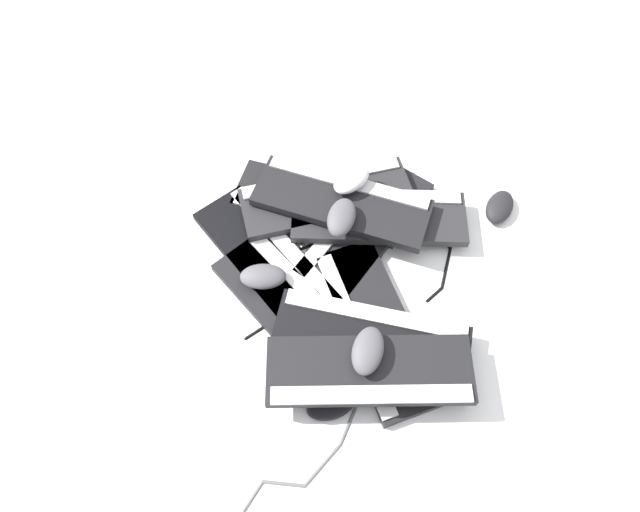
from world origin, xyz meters
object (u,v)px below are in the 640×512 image
(keyboard_2, at_px, (293,310))
(mouse_2, at_px, (500,207))
(keyboard_8, at_px, (379,216))
(mouse_5, at_px, (341,217))
(mouse_4, at_px, (263,276))
(keyboard_3, at_px, (375,327))
(mouse_0, at_px, (368,351))
(mouse_1, at_px, (352,179))
(keyboard_4, at_px, (364,229))
(keyboard_9, at_px, (342,201))
(keyboard_7, at_px, (370,372))
(keyboard_1, at_px, (267,258))
(keyboard_0, at_px, (318,203))
(keyboard_5, at_px, (326,197))
(mouse_3, at_px, (331,404))
(keyboard_6, at_px, (371,338))

(keyboard_2, relative_size, mouse_2, 4.07)
(keyboard_8, distance_m, mouse_5, 0.13)
(mouse_4, bearing_deg, keyboard_3, 156.09)
(mouse_0, distance_m, mouse_4, 0.32)
(mouse_5, bearing_deg, mouse_1, -178.44)
(keyboard_3, height_order, keyboard_4, same)
(mouse_0, xyz_separation_m, mouse_2, (0.38, -0.42, -0.09))
(mouse_0, bearing_deg, mouse_1, -162.06)
(mouse_1, bearing_deg, keyboard_9, 15.95)
(keyboard_7, xyz_separation_m, keyboard_8, (0.41, -0.09, -0.03))
(keyboard_1, height_order, mouse_2, mouse_2)
(keyboard_0, bearing_deg, keyboard_5, -96.50)
(keyboard_1, xyz_separation_m, mouse_1, (0.15, -0.23, 0.10))
(keyboard_4, bearing_deg, keyboard_2, 135.22)
(keyboard_5, bearing_deg, keyboard_3, -168.74)
(keyboard_9, distance_m, mouse_4, 0.28)
(keyboard_1, height_order, mouse_3, mouse_3)
(keyboard_7, xyz_separation_m, mouse_4, (0.27, 0.21, -0.02))
(keyboard_1, height_order, keyboard_5, keyboard_5)
(keyboard_5, bearing_deg, keyboard_9, -139.32)
(mouse_2, relative_size, mouse_5, 1.00)
(keyboard_6, relative_size, mouse_1, 4.23)
(keyboard_8, height_order, keyboard_9, keyboard_9)
(mouse_1, distance_m, mouse_2, 0.40)
(mouse_3, bearing_deg, keyboard_5, 73.11)
(keyboard_7, bearing_deg, keyboard_4, -7.71)
(keyboard_4, xyz_separation_m, keyboard_9, (0.05, 0.05, 0.06))
(keyboard_4, bearing_deg, keyboard_6, 173.84)
(keyboard_1, distance_m, mouse_5, 0.21)
(keyboard_8, bearing_deg, keyboard_9, 68.90)
(mouse_3, height_order, mouse_4, mouse_4)
(keyboard_7, bearing_deg, keyboard_0, 6.47)
(keyboard_9, xyz_separation_m, mouse_3, (-0.49, 0.09, -0.05))
(keyboard_6, bearing_deg, keyboard_4, -6.16)
(mouse_5, bearing_deg, keyboard_4, 128.74)
(keyboard_5, xyz_separation_m, mouse_3, (-0.53, 0.05, -0.02))
(keyboard_0, distance_m, keyboard_4, 0.14)
(keyboard_0, distance_m, keyboard_3, 0.37)
(keyboard_2, relative_size, keyboard_4, 1.05)
(keyboard_9, relative_size, mouse_4, 4.19)
(mouse_2, height_order, mouse_4, mouse_4)
(keyboard_7, distance_m, mouse_1, 0.49)
(keyboard_7, relative_size, mouse_2, 4.12)
(mouse_4, bearing_deg, mouse_3, 117.42)
(mouse_0, height_order, mouse_3, mouse_0)
(keyboard_0, xyz_separation_m, mouse_0, (-0.45, -0.05, 0.10))
(keyboard_1, relative_size, mouse_5, 4.12)
(keyboard_9, distance_m, mouse_3, 0.50)
(keyboard_2, height_order, keyboard_9, keyboard_9)
(keyboard_8, bearing_deg, mouse_1, 39.41)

